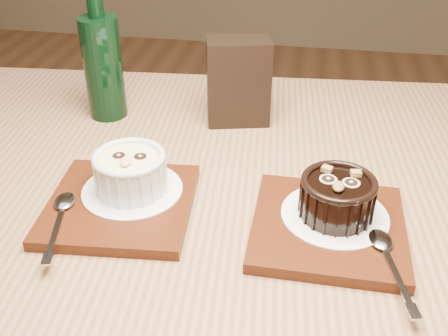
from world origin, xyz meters
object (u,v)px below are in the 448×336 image
object	(u,v)px
tray_left	(121,205)
ramekin_dark	(337,195)
condiment_stand	(238,82)
tray_right	(328,227)
table	(222,244)
green_bottle	(103,64)
ramekin_white	(130,171)

from	to	relation	value
tray_left	ramekin_dark	xyz separation A→B (m)	(0.27, 0.01, 0.04)
condiment_stand	tray_right	bearing A→B (deg)	-60.89
table	tray_left	world-z (taller)	tray_left
tray_left	condiment_stand	size ratio (longest dim) A/B	1.29
condiment_stand	tray_left	bearing A→B (deg)	-112.40
table	green_bottle	xyz separation A→B (m)	(-0.23, 0.20, 0.18)
tray_left	table	bearing A→B (deg)	25.86
condiment_stand	green_bottle	distance (m)	0.22
tray_right	green_bottle	world-z (taller)	green_bottle
ramekin_dark	green_bottle	distance (m)	0.45
condiment_stand	ramekin_dark	bearing A→B (deg)	-58.33
table	condiment_stand	bearing A→B (deg)	92.65
ramekin_white	tray_right	size ratio (longest dim) A/B	0.51
tray_left	ramekin_white	size ratio (longest dim) A/B	1.94
tray_left	green_bottle	bearing A→B (deg)	113.31
tray_right	condiment_stand	world-z (taller)	condiment_stand
ramekin_white	condiment_stand	bearing A→B (deg)	62.27
table	ramekin_white	bearing A→B (deg)	-162.35
ramekin_dark	condiment_stand	xyz separation A→B (m)	(-0.16, 0.26, 0.03)
ramekin_white	ramekin_dark	xyz separation A→B (m)	(0.26, -0.01, -0.00)
table	tray_left	distance (m)	0.17
table	tray_left	size ratio (longest dim) A/B	6.99
table	tray_right	xyz separation A→B (m)	(0.14, -0.06, 0.10)
tray_right	ramekin_white	bearing A→B (deg)	174.59
table	ramekin_dark	size ratio (longest dim) A/B	13.98
table	green_bottle	size ratio (longest dim) A/B	5.36
ramekin_dark	green_bottle	xyz separation A→B (m)	(-0.38, 0.24, 0.05)
green_bottle	ramekin_dark	bearing A→B (deg)	-32.40
ramekin_white	green_bottle	bearing A→B (deg)	111.90
condiment_stand	green_bottle	world-z (taller)	green_bottle
table	ramekin_white	xyz separation A→B (m)	(-0.11, -0.04, 0.14)
tray_left	green_bottle	world-z (taller)	green_bottle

